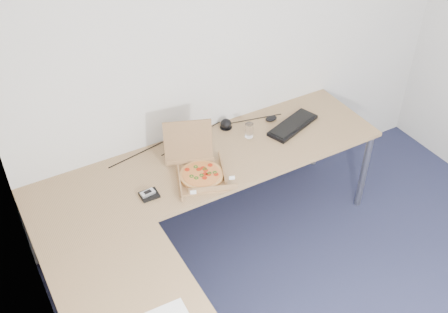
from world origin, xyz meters
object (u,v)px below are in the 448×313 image
desk (195,218)px  pizza_box (200,172)px  drinking_glass (249,130)px  keyboard (293,125)px  wallet (149,195)px

desk → pizza_box: size_ratio=6.69×
drinking_glass → keyboard: drinking_glass is taller
drinking_glass → keyboard: size_ratio=0.25×
keyboard → pizza_box: bearing=171.4°
pizza_box → drinking_glass: pizza_box is taller
drinking_glass → pizza_box: bearing=-156.9°
desk → wallet: wallet is taller
wallet → keyboard: bearing=9.3°
pizza_box → keyboard: size_ratio=0.86×
pizza_box → wallet: 0.37m
drinking_glass → wallet: 0.91m
keyboard → desk: bearing=-175.4°
desk → drinking_glass: size_ratio=22.96×
pizza_box → keyboard: (0.86, 0.16, -0.03)m
desk → keyboard: keyboard is taller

